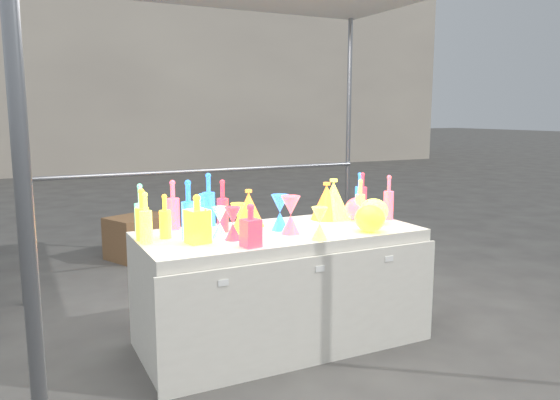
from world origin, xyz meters
name	(u,v)px	position (x,y,z in m)	size (l,w,h in m)	color
ground	(280,341)	(0.00, 0.00, 0.00)	(80.00, 80.00, 0.00)	#5D5B56
display_table	(281,287)	(0.00, -0.01, 0.37)	(1.84, 0.83, 0.75)	silver
background_building	(198,65)	(4.00, 14.00, 3.00)	(14.00, 6.00, 6.00)	beige
cardboard_box_closed	(139,237)	(-0.38, 2.57, 0.22)	(0.60, 0.44, 0.44)	#8B613E
cardboard_box_flat	(168,246)	(-0.02, 2.78, 0.03)	(0.79, 0.56, 0.07)	#8B613E
bottle_0	(142,214)	(-0.85, 0.13, 0.91)	(0.08, 0.08, 0.31)	red
bottle_1	(209,199)	(-0.36, 0.35, 0.93)	(0.08, 0.08, 0.36)	green
bottle_2	(223,206)	(-0.34, 0.14, 0.92)	(0.07, 0.07, 0.33)	#DB5317
bottle_3	(173,205)	(-0.60, 0.35, 0.91)	(0.08, 0.08, 0.32)	#2223C8
bottle_4	(146,218)	(-0.85, 0.03, 0.90)	(0.07, 0.07, 0.30)	#16708B
bottle_5	(141,211)	(-0.85, 0.17, 0.92)	(0.07, 0.07, 0.34)	#CD296F
bottle_6	(165,216)	(-0.72, 0.12, 0.88)	(0.07, 0.07, 0.27)	red
bottle_7	(189,210)	(-0.60, 0.02, 0.93)	(0.09, 0.09, 0.36)	green
decanter_0	(197,219)	(-0.58, -0.09, 0.89)	(0.12, 0.12, 0.29)	red
decanter_1	(251,225)	(-0.34, -0.31, 0.87)	(0.10, 0.10, 0.25)	#DB5317
decanter_2	(202,216)	(-0.52, 0.03, 0.89)	(0.11, 0.11, 0.27)	green
hourglass_0	(233,223)	(-0.37, -0.11, 0.85)	(0.10, 0.10, 0.20)	#DB5317
hourglass_1	(291,215)	(0.02, -0.12, 0.87)	(0.12, 0.12, 0.24)	#2223C8
hourglass_2	(320,223)	(0.10, -0.34, 0.85)	(0.10, 0.10, 0.20)	#16708B
hourglass_3	(220,222)	(-0.42, -0.02, 0.85)	(0.10, 0.10, 0.19)	#CD296F
hourglass_4	(238,218)	(-0.27, 0.05, 0.85)	(0.10, 0.10, 0.19)	red
hourglass_5	(280,212)	(0.01, 0.02, 0.87)	(0.12, 0.12, 0.23)	green
globe_0	(370,220)	(0.50, -0.28, 0.83)	(0.19, 0.19, 0.15)	red
globe_1	(374,213)	(0.67, -0.09, 0.83)	(0.19, 0.19, 0.16)	#16708B
globe_3	(357,210)	(0.66, 0.09, 0.82)	(0.18, 0.18, 0.14)	#2223C8
lampshade_0	(249,208)	(-0.12, 0.22, 0.87)	(0.21, 0.21, 0.25)	yellow
lampshade_1	(326,201)	(0.47, 0.20, 0.88)	(0.22, 0.22, 0.27)	yellow
lampshade_3	(333,199)	(0.52, 0.19, 0.89)	(0.25, 0.25, 0.29)	#16708B
bottle_8	(359,192)	(0.86, 0.36, 0.90)	(0.07, 0.07, 0.30)	green
bottle_9	(362,192)	(0.86, 0.32, 0.90)	(0.07, 0.07, 0.30)	#DB5317
bottle_10	(389,197)	(0.86, 0.00, 0.91)	(0.07, 0.07, 0.32)	#2223C8
bottle_11	(360,200)	(0.64, 0.04, 0.90)	(0.07, 0.07, 0.30)	#16708B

